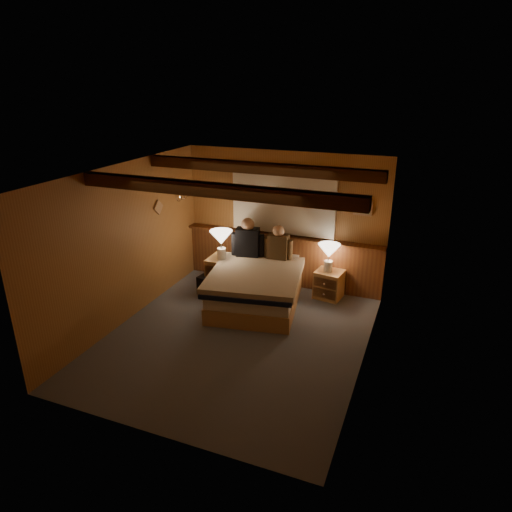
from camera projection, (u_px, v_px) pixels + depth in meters
The scene contains 19 objects.
floor at pixel (237, 337), 6.64m from camera, with size 4.20×4.20×0.00m, color #484E56.
ceiling at pixel (234, 173), 5.77m from camera, with size 4.20×4.20×0.00m, color #DB9D52.
wall_back at pixel (284, 220), 8.02m from camera, with size 3.60×3.60×0.00m, color #B07A3F.
wall_left at pixel (126, 244), 6.82m from camera, with size 4.20×4.20×0.00m, color #B07A3F.
wall_right at pixel (370, 281), 5.59m from camera, with size 4.20×4.20×0.00m, color #B07A3F.
wall_front at pixel (147, 336), 4.38m from camera, with size 3.60×3.60×0.00m, color #B07A3F.
wainscot at pixel (282, 259), 8.23m from camera, with size 3.60×0.23×0.94m.
curtain_window at pixel (283, 203), 7.85m from camera, with size 2.18×0.09×1.11m.
ceiling_beams at pixel (239, 178), 5.93m from camera, with size 3.60×1.65×0.16m.
coat_rail at pixel (182, 192), 7.99m from camera, with size 0.05×0.55×0.24m.
framed_print at pixel (363, 208), 7.42m from camera, with size 0.30×0.04×0.25m.
bed at pixel (256, 287), 7.50m from camera, with size 1.69×2.03×0.62m.
nightstand_left at pixel (225, 274), 8.01m from camera, with size 0.56×0.51×0.61m.
nightstand_right at pixel (329, 284), 7.77m from camera, with size 0.49×0.46×0.49m.
lamp_left at pixel (221, 239), 7.75m from camera, with size 0.39×0.39×0.51m.
lamp_right at pixel (329, 252), 7.56m from camera, with size 0.37×0.37×0.48m.
person_left at pixel (248, 240), 7.90m from camera, with size 0.57×0.31×0.71m.
person_right at pixel (278, 245), 7.80m from camera, with size 0.51×0.22×0.62m.
duffel_bag at pixel (215, 285), 7.90m from camera, with size 0.59×0.41×0.39m.
Camera 1 is at (2.38, -5.25, 3.51)m, focal length 32.00 mm.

